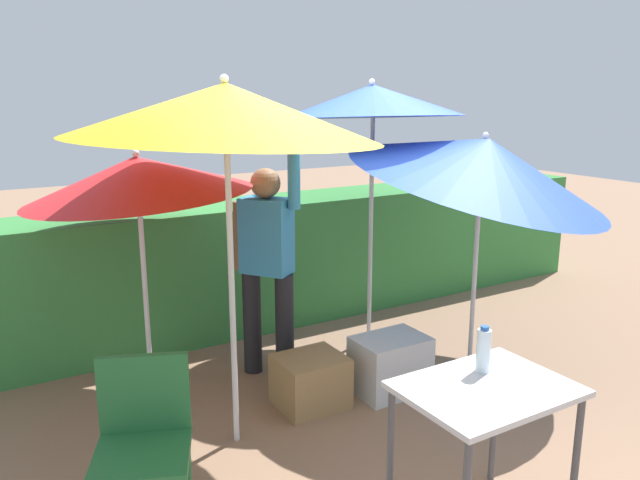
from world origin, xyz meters
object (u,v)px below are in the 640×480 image
folding_table (485,405)px  bottle_water (484,350)px  umbrella_orange (483,161)px  umbrella_yellow (137,177)px  cooler_box (390,365)px  umbrella_rainbow (225,112)px  person_vendor (267,258)px  chair_plastic (143,440)px  umbrella_navy (372,101)px  crate_cardboard (311,381)px

folding_table → bottle_water: (0.10, 0.13, 0.21)m
umbrella_orange → folding_table: (-1.35, -1.44, -0.95)m
umbrella_yellow → folding_table: umbrella_yellow is taller
folding_table → bottle_water: bearing=52.5°
umbrella_orange → cooler_box: (-0.84, -0.04, -1.42)m
cooler_box → folding_table: (-0.51, -1.41, 0.47)m
umbrella_rainbow → cooler_box: (1.22, 0.03, -1.82)m
person_vendor → bottle_water: size_ratio=7.83×
cooler_box → chair_plastic: bearing=-162.9°
umbrella_rainbow → cooler_box: size_ratio=4.29×
umbrella_orange → folding_table: umbrella_orange is taller
bottle_water → umbrella_navy: bearing=68.7°
umbrella_rainbow → bottle_water: size_ratio=9.28×
folding_table → umbrella_yellow: bearing=112.9°
folding_table → umbrella_rainbow: bearing=117.2°
cooler_box → bottle_water: bearing=-108.0°
person_vendor → chair_plastic: 1.89m
bottle_water → person_vendor: bearing=96.1°
cooler_box → umbrella_navy: bearing=64.2°
umbrella_orange → chair_plastic: bearing=-167.2°
folding_table → crate_cardboard: bearing=93.4°
umbrella_rainbow → umbrella_navy: 1.88m
umbrella_yellow → person_vendor: 1.09m
umbrella_rainbow → umbrella_orange: umbrella_rainbow is taller
cooler_box → bottle_water: bottle_water is taller
umbrella_orange → folding_table: bearing=-133.2°
umbrella_yellow → umbrella_navy: size_ratio=0.80×
umbrella_rainbow → chair_plastic: bearing=-141.6°
umbrella_yellow → folding_table: bearing=-67.1°
umbrella_yellow → bottle_water: umbrella_yellow is taller
person_vendor → folding_table: size_ratio=2.35×
umbrella_yellow → bottle_water: bearing=-63.8°
bottle_water → umbrella_yellow: bearing=116.2°
folding_table → chair_plastic: bearing=150.2°
chair_plastic → bottle_water: bearing=-24.4°
cooler_box → folding_table: 1.57m
umbrella_rainbow → cooler_box: 2.19m
chair_plastic → umbrella_yellow: bearing=73.5°
person_vendor → folding_table: (0.11, -2.12, -0.26)m
umbrella_yellow → chair_plastic: umbrella_yellow is taller
umbrella_navy → bottle_water: bearing=-111.3°
umbrella_navy → cooler_box: size_ratio=4.31×
umbrella_rainbow → umbrella_yellow: umbrella_rainbow is taller
umbrella_orange → cooler_box: bearing=-177.6°
umbrella_navy → crate_cardboard: umbrella_navy is taller
umbrella_yellow → chair_plastic: (-0.44, -1.50, -1.06)m
umbrella_yellow → folding_table: size_ratio=2.23×
umbrella_rainbow → umbrella_yellow: (-0.27, 0.93, -0.45)m
umbrella_rainbow → crate_cardboard: umbrella_rainbow is taller
umbrella_rainbow → cooler_box: umbrella_rainbow is taller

